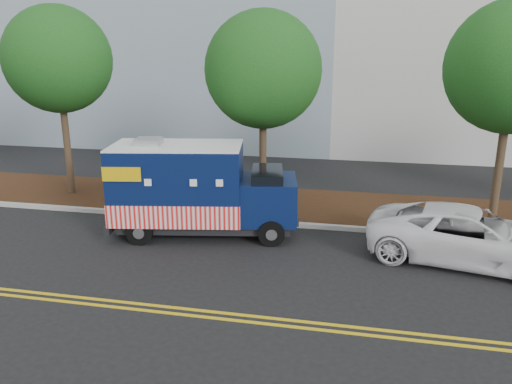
# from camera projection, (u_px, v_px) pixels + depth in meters

# --- Properties ---
(ground) EXTENTS (120.00, 120.00, 0.00)m
(ground) POSITION_uv_depth(u_px,v_px,m) (238.00, 238.00, 15.36)
(ground) COLOR black
(ground) RESTS_ON ground
(curb) EXTENTS (120.00, 0.18, 0.15)m
(curb) POSITION_uv_depth(u_px,v_px,m) (248.00, 221.00, 16.66)
(curb) COLOR #9E9E99
(curb) RESTS_ON ground
(mulch_strip) EXTENTS (120.00, 4.00, 0.15)m
(mulch_strip) POSITION_uv_depth(u_px,v_px,m) (261.00, 203.00, 18.63)
(mulch_strip) COLOR black
(mulch_strip) RESTS_ON ground
(centerline_near) EXTENTS (120.00, 0.10, 0.01)m
(centerline_near) POSITION_uv_depth(u_px,v_px,m) (191.00, 309.00, 11.18)
(centerline_near) COLOR gold
(centerline_near) RESTS_ON ground
(centerline_far) EXTENTS (120.00, 0.10, 0.01)m
(centerline_far) POSITION_uv_depth(u_px,v_px,m) (187.00, 315.00, 10.94)
(centerline_far) COLOR gold
(centerline_far) RESTS_ON ground
(tree_a) EXTENTS (3.92, 3.92, 7.20)m
(tree_a) POSITION_uv_depth(u_px,v_px,m) (58.00, 60.00, 18.38)
(tree_a) COLOR #38281C
(tree_a) RESTS_ON ground
(tree_b) EXTENTS (4.03, 4.03, 6.95)m
(tree_b) POSITION_uv_depth(u_px,v_px,m) (263.00, 70.00, 17.07)
(tree_b) COLOR #38281C
(tree_b) RESTS_ON ground
(sign_post) EXTENTS (0.06, 0.06, 2.40)m
(sign_post) POSITION_uv_depth(u_px,v_px,m) (223.00, 186.00, 16.67)
(sign_post) COLOR #473828
(sign_post) RESTS_ON ground
(food_truck) EXTENTS (6.04, 3.09, 3.04)m
(food_truck) POSITION_uv_depth(u_px,v_px,m) (195.00, 192.00, 15.41)
(food_truck) COLOR black
(food_truck) RESTS_ON ground
(white_car) EXTENTS (5.76, 3.51, 1.49)m
(white_car) POSITION_uv_depth(u_px,v_px,m) (469.00, 236.00, 13.53)
(white_car) COLOR white
(white_car) RESTS_ON ground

